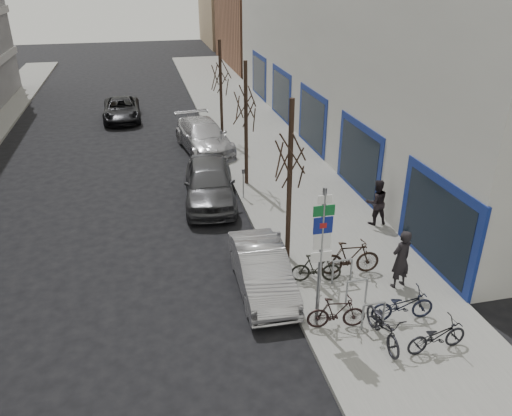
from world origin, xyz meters
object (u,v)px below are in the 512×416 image
meter_back (221,140)px  tree_mid (246,95)px  highway_sign_pole (321,251)px  parked_car_back (204,136)px  meter_mid (243,181)px  bike_far_curb (437,334)px  tree_near (291,144)px  bike_near_left (384,323)px  parked_car_mid (209,183)px  parked_car_front (262,270)px  pedestrian_far (376,202)px  bike_mid_inner (316,268)px  lane_car (122,109)px  tree_far (220,67)px  meter_front (279,246)px  bike_far_inner (350,257)px  bike_rack (357,289)px  bike_near_right (336,312)px  pedestrian_near (401,259)px  bike_mid_curb (403,303)px

meter_back → tree_mid: bearing=-83.6°
highway_sign_pole → parked_car_back: (-1.00, 15.19, -1.66)m
meter_mid → bike_far_curb: bearing=-74.3°
tree_near → bike_near_left: size_ratio=2.98×
parked_car_mid → parked_car_front: bearing=-78.7°
meter_mid → pedestrian_far: bearing=-37.9°
pedestrian_far → bike_mid_inner: bearing=43.7°
parked_car_front → parked_car_mid: bearing=96.8°
bike_near_left → lane_car: 24.31m
tree_far → parked_car_front: (-1.20, -14.37, -3.42)m
meter_front → bike_far_inner: 2.26m
bike_rack → parked_car_back: bearing=99.3°
parked_car_front → lane_car: (-4.32, 20.21, -0.01)m
bike_rack → parked_car_front: (-2.40, 1.53, 0.03)m
highway_sign_pole → bike_mid_inner: highway_sign_pole is taller
bike_rack → bike_far_curb: 2.54m
bike_near_right → bike_far_inner: bearing=-20.8°
parked_car_front → bike_near_right: bearing=-57.1°
parked_car_back → bike_far_curb: bearing=-85.8°
meter_back → parked_car_back: parked_car_back is taller
highway_sign_pole → bike_far_inner: highway_sign_pole is taller
parked_car_mid → pedestrian_far: size_ratio=2.83×
pedestrian_near → pedestrian_far: pedestrian_near is taller
bike_far_inner → highway_sign_pole: bearing=144.8°
bike_rack → meter_front: bearing=124.5°
bike_mid_inner → parked_car_front: size_ratio=0.38×
bike_rack → pedestrian_near: size_ratio=1.20×
meter_front → lane_car: meter_front is taller
meter_back → lane_car: 9.76m
tree_far → pedestrian_far: tree_far is taller
bike_mid_curb → lane_car: (-7.66, 22.66, -0.02)m
bike_mid_curb → bike_far_curb: bearing=-165.1°
bike_mid_curb → pedestrian_far: bearing=-13.8°
tree_mid → tree_far: bearing=90.0°
highway_sign_pole → pedestrian_near: size_ratio=2.23×
bike_far_inner → parked_car_mid: (-3.46, 6.63, 0.13)m
parked_car_back → highway_sign_pole: bearing=-94.1°
lane_car → parked_car_front: bearing=-78.3°
parked_car_front → meter_mid: bearing=84.7°
meter_mid → bike_near_right: 8.78m
bike_mid_curb → bike_rack: bearing=49.6°
tree_far → pedestrian_near: 15.89m
tree_far → meter_front: (-0.45, -13.50, -3.19)m
tree_far → bike_far_inner: 14.85m
bike_near_right → parked_car_back: bearing=14.7°
meter_front → meter_back: bearing=90.0°
meter_mid → bike_mid_inner: 6.61m
meter_back → highway_sign_pole: bearing=-89.0°
parked_car_front → pedestrian_far: size_ratio=2.34×
bike_rack → tree_near: 4.66m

